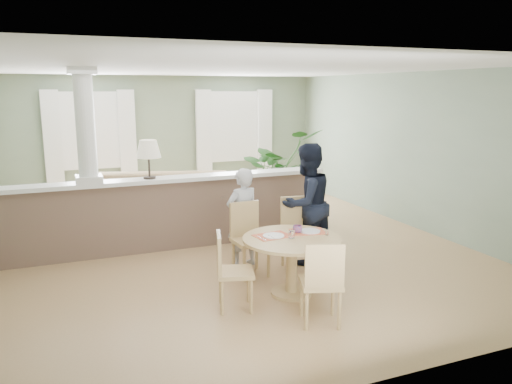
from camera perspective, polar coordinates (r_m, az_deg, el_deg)
name	(u,v)px	position (r m, az deg, el deg)	size (l,w,h in m)	color
ground	(223,246)	(7.85, -3.85, -6.18)	(8.00, 8.00, 0.00)	tan
room_shell	(207,127)	(8.09, -5.62, 7.41)	(7.02, 8.02, 2.71)	gray
pony_wall	(155,205)	(7.62, -11.46, -1.43)	(5.32, 0.38, 2.70)	brown
sofa	(160,201)	(9.03, -10.95, -1.00)	(3.13, 1.22, 0.91)	#978152
houseplant	(279,173)	(9.55, 2.64, 2.21)	(1.51, 1.31, 1.67)	#2C5D25
dining_table	(292,249)	(5.91, 4.13, -6.52)	(1.16, 1.16, 0.79)	tan
chair_far_boy	(248,235)	(6.58, -0.90, -4.94)	(0.46, 0.46, 0.95)	tan
chair_far_man	(298,229)	(6.82, 4.79, -4.28)	(0.50, 0.50, 0.97)	tan
chair_near	(322,280)	(5.18, 7.56, -9.91)	(0.53, 0.53, 0.91)	tan
chair_side	(229,268)	(5.55, -3.09, -8.63)	(0.48, 0.48, 0.87)	tan
child_person	(242,218)	(6.81, -1.55, -2.96)	(0.50, 0.33, 1.37)	#ABABB0
man_person	(306,204)	(6.95, 5.79, -1.36)	(0.82, 0.64, 1.69)	black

